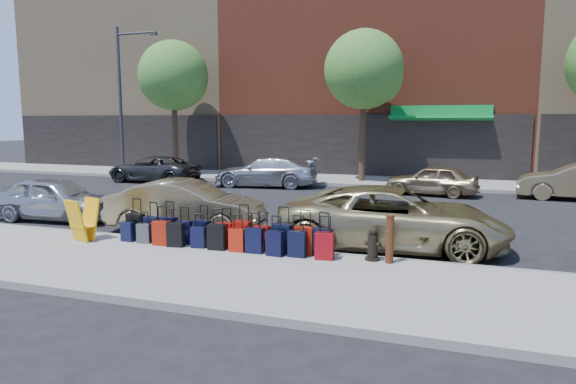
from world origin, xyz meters
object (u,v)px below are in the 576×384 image
at_px(streetlight, 123,92).
at_px(fire_hydrant, 373,245).
at_px(suitcase_front_5, 226,235).
at_px(bollard, 390,238).
at_px(car_near_2, 393,218).
at_px(car_near_1, 186,206).
at_px(car_far_1, 266,172).
at_px(display_rack, 83,220).
at_px(car_near_0, 56,199).
at_px(tree_left, 176,78).
at_px(car_far_0, 154,169).
at_px(car_far_2, 432,180).
at_px(tree_center, 367,72).

xyz_separation_m(streetlight, fire_hydrant, (16.34, -13.61, -4.18)).
xyz_separation_m(suitcase_front_5, bollard, (3.85, -0.12, 0.24)).
bearing_deg(bollard, streetlight, 140.62).
xyz_separation_m(bollard, car_near_2, (-0.18, 1.83, 0.08)).
bearing_deg(car_near_1, car_near_2, -98.44).
relative_size(fire_hydrant, bollard, 0.70).
distance_m(bollard, car_far_1, 13.88).
relative_size(display_rack, car_near_0, 0.26).
xyz_separation_m(bollard, car_near_0, (-10.63, 1.99, 0.00)).
bearing_deg(car_far_1, display_rack, -7.20).
height_order(tree_left, car_near_2, tree_left).
xyz_separation_m(tree_left, suitcase_front_5, (9.92, -14.29, -4.97)).
bearing_deg(fire_hydrant, bollard, 3.75).
relative_size(car_near_0, car_near_2, 0.73).
relative_size(suitcase_front_5, car_near_2, 0.17).
bearing_deg(streetlight, car_far_1, -12.14).
bearing_deg(display_rack, streetlight, 139.39).
bearing_deg(bollard, tree_left, 133.69).
height_order(tree_left, car_near_0, tree_left).
bearing_deg(car_near_0, tree_left, 10.08).
xyz_separation_m(bollard, car_far_1, (-7.43, 11.72, 0.02)).
bearing_deg(fire_hydrant, car_near_0, -169.98).
height_order(suitcase_front_5, car_near_2, car_near_2).
xyz_separation_m(display_rack, car_near_2, (7.28, 2.29, 0.10)).
bearing_deg(streetlight, car_far_0, -33.07).
height_order(fire_hydrant, car_near_0, car_near_0).
xyz_separation_m(tree_left, fire_hydrant, (13.40, -14.31, -4.93)).
relative_size(tree_left, car_far_0, 1.54).
bearing_deg(car_near_0, car_near_2, -94.97).
relative_size(car_near_1, car_far_0, 0.93).
bearing_deg(car_far_0, car_far_2, 91.16).
bearing_deg(tree_center, car_far_0, -164.73).
relative_size(tree_left, fire_hydrant, 10.18).
height_order(car_near_2, car_far_1, car_near_2).
xyz_separation_m(tree_left, car_far_2, (13.88, -2.98, -4.77)).
distance_m(fire_hydrant, car_near_0, 10.43).
relative_size(tree_center, suitcase_front_5, 7.81).
relative_size(car_near_1, car_far_2, 1.17).
distance_m(streetlight, car_far_1, 10.28).
height_order(streetlight, car_near_0, streetlight).
distance_m(streetlight, display_rack, 17.40).
bearing_deg(car_far_2, car_far_1, -84.32).
xyz_separation_m(display_rack, car_far_1, (0.03, 12.18, 0.04)).
bearing_deg(car_far_2, tree_left, -94.28).
height_order(car_near_2, car_far_2, car_near_2).
height_order(fire_hydrant, car_far_2, car_far_2).
bearing_deg(car_near_1, display_rack, 139.42).
distance_m(tree_center, suitcase_front_5, 15.14).
height_order(tree_left, tree_center, same).
height_order(tree_left, fire_hydrant, tree_left).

